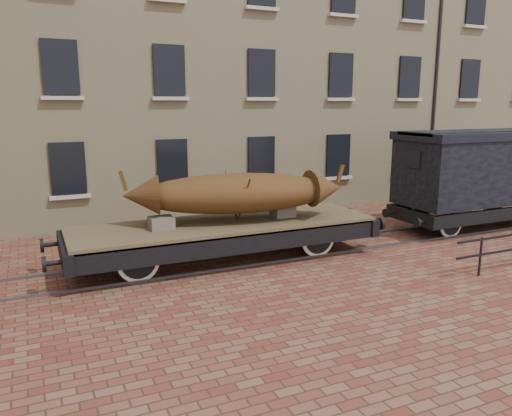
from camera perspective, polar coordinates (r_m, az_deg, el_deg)
name	(u,v)px	position (r m, az deg, el deg)	size (l,w,h in m)	color
ground	(301,250)	(14.91, 5.17, -4.85)	(90.00, 90.00, 0.00)	brown
warehouse_cream	(255,45)	(24.72, -0.12, 18.15)	(40.00, 10.19, 14.00)	beige
rail_track	(301,249)	(14.90, 5.18, -4.74)	(30.00, 1.52, 0.06)	#59595E
flatcar_wagon	(225,230)	(13.69, -3.54, -2.53)	(9.33, 2.53, 1.41)	brown
iron_boat	(237,193)	(13.61, -2.16, 1.74)	(6.17, 2.68, 1.50)	#522E10
goods_van	(478,167)	(18.84, 24.02, 4.27)	(6.56, 2.39, 3.39)	black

